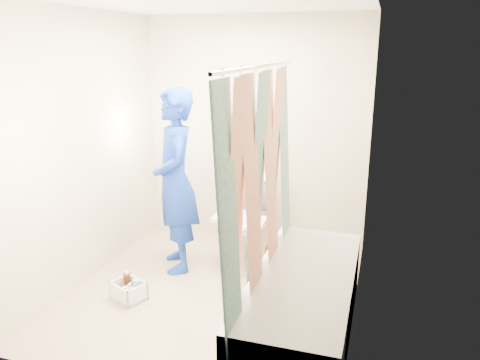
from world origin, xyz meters
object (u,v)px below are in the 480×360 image
(plumber, at_px, (175,181))
(cleaning_caddy, at_px, (129,292))
(toilet, at_px, (243,222))
(bathtub, at_px, (302,303))

(plumber, bearing_deg, cleaning_caddy, -42.34)
(toilet, bearing_deg, cleaning_caddy, -125.40)
(toilet, distance_m, cleaning_caddy, 1.28)
(bathtub, relative_size, toilet, 2.10)
(plumber, bearing_deg, toilet, 86.58)
(bathtub, distance_m, plumber, 1.67)
(bathtub, relative_size, plumber, 1.01)
(toilet, height_order, cleaning_caddy, toilet)
(cleaning_caddy, bearing_deg, bathtub, 20.94)
(bathtub, xyz_separation_m, toilet, (-0.78, 1.09, 0.15))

